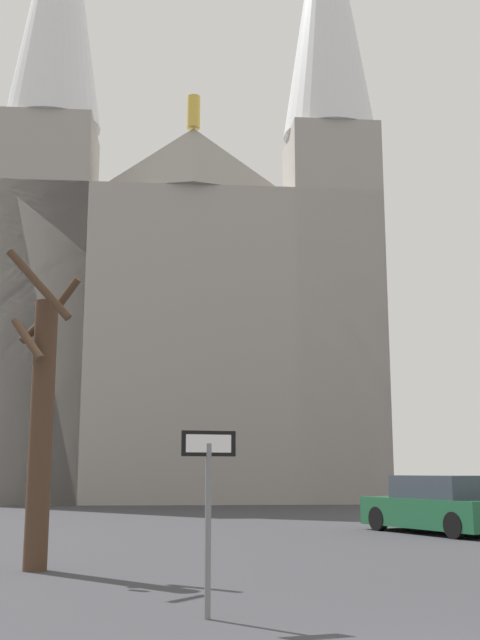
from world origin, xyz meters
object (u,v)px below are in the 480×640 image
Objects in this scene: cathedral at (190,285)px; parked_car_near_green at (440,506)px; one_way_arrow_sign at (208,494)px; bare_tree at (41,418)px.

cathedral is 25.63m from parked_car_near_green.
one_way_arrow_sign is (0.69, -33.80, -10.44)m from cathedral.
cathedral is at bearing 91.17° from one_way_arrow_sign.
bare_tree is at bearing 122.30° from one_way_arrow_sign.
cathedral is 30.90m from bare_tree.
cathedral is 7.11× the size of bare_tree.
cathedral reaches higher than parked_car_near_green.
bare_tree is (-2.10, -29.39, -9.31)m from cathedral.
parked_car_near_green is (6.90, -22.05, -11.09)m from cathedral.
cathedral is 18.31× the size of one_way_arrow_sign.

